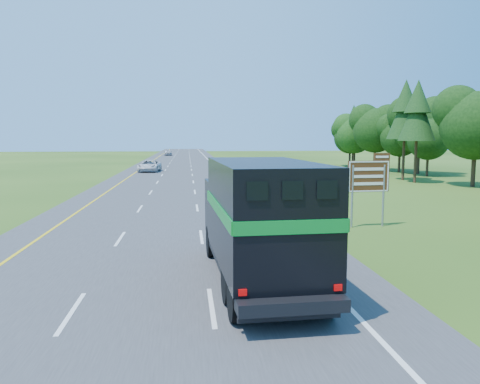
{
  "coord_description": "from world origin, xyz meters",
  "views": [
    {
      "loc": [
        1.22,
        -10.16,
        4.58
      ],
      "look_at": [
        4.21,
        16.18,
        1.48
      ],
      "focal_mm": 35.0,
      "sensor_mm": 36.0,
      "label": 1
    }
  ],
  "objects_px": {
    "white_suv": "(149,166)",
    "exit_sign": "(369,179)",
    "far_car": "(168,152)",
    "horse_truck": "(259,218)"
  },
  "relations": [
    {
      "from": "white_suv",
      "to": "far_car",
      "type": "height_order",
      "value": "far_car"
    },
    {
      "from": "white_suv",
      "to": "exit_sign",
      "type": "distance_m",
      "value": 43.03
    },
    {
      "from": "horse_truck",
      "to": "exit_sign",
      "type": "relative_size",
      "value": 2.32
    },
    {
      "from": "exit_sign",
      "to": "horse_truck",
      "type": "bearing_deg",
      "value": -132.22
    },
    {
      "from": "horse_truck",
      "to": "far_car",
      "type": "bearing_deg",
      "value": 91.36
    },
    {
      "from": "white_suv",
      "to": "exit_sign",
      "type": "relative_size",
      "value": 1.49
    },
    {
      "from": "white_suv",
      "to": "far_car",
      "type": "bearing_deg",
      "value": 94.68
    },
    {
      "from": "far_car",
      "to": "exit_sign",
      "type": "distance_m",
      "value": 98.76
    },
    {
      "from": "white_suv",
      "to": "exit_sign",
      "type": "xyz_separation_m",
      "value": [
        14.24,
        -40.57,
        1.64
      ]
    },
    {
      "from": "horse_truck",
      "to": "exit_sign",
      "type": "distance_m",
      "value": 11.24
    }
  ]
}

